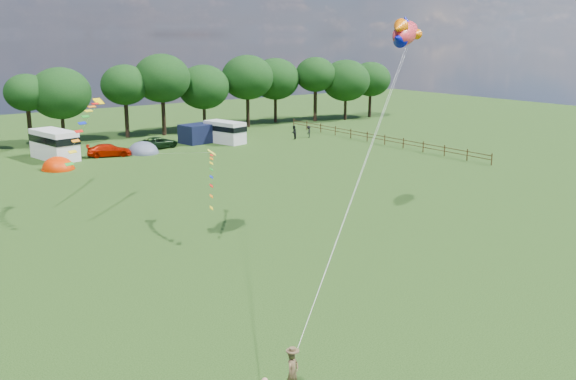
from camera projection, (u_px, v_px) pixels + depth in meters
ground_plane at (385, 302)px, 30.94m from camera, size 180.00×180.00×0.00m
tree_line at (92, 89)px, 75.80m from camera, size 102.98×10.98×10.27m
fence at (376, 137)px, 76.15m from camera, size 0.12×33.12×1.20m
car_c at (109, 150)px, 67.80m from camera, size 4.76×3.18×1.32m
car_d at (158, 143)px, 72.60m from camera, size 5.13×3.07×1.31m
campervan_c at (54, 144)px, 66.11m from camera, size 3.65×6.50×3.01m
campervan_d at (225, 131)px, 76.17m from camera, size 3.41×5.61×2.56m
tent_orange at (58, 169)px, 61.41m from camera, size 3.09×3.38×2.42m
tent_greyblue at (143, 153)px, 69.78m from camera, size 3.39×3.72×2.53m
awning_navy at (197, 134)px, 76.14m from camera, size 3.97×3.42×2.22m
kite_flyer at (293, 372)px, 22.92m from camera, size 0.70×0.58×1.63m
fish_kite at (404, 33)px, 40.50m from camera, size 4.16×2.99×2.23m
streamer_kite_b at (87, 120)px, 44.17m from camera, size 4.37×4.62×3.83m
streamer_kite_c at (211, 169)px, 41.51m from camera, size 3.12×5.02×2.82m
walker_a at (294, 132)px, 78.83m from camera, size 0.98×0.92×1.72m
walker_b at (309, 132)px, 80.23m from camera, size 1.03×0.91×1.47m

